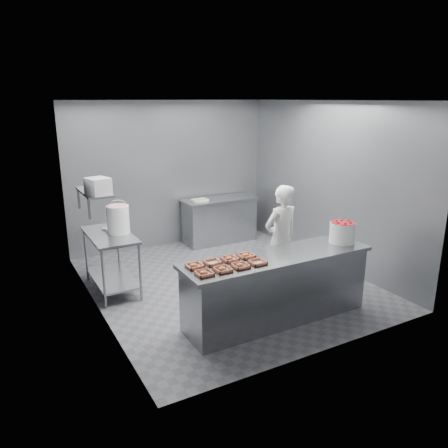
{
  "coord_description": "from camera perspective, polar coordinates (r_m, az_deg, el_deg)",
  "views": [
    {
      "loc": [
        -3.14,
        -5.61,
        2.83
      ],
      "look_at": [
        -0.15,
        -0.2,
        1.05
      ],
      "focal_mm": 35.0,
      "sensor_mm": 36.0,
      "label": 1
    }
  ],
  "objects": [
    {
      "name": "wall_left",
      "position": [
        5.9,
        -16.88,
        1.38
      ],
      "size": [
        0.04,
        4.5,
        2.8
      ],
      "primitive_type": "cube",
      "color": "slate",
      "rests_on": "ground"
    },
    {
      "name": "appliance",
      "position": [
        6.19,
        -16.13,
        4.77
      ],
      "size": [
        0.34,
        0.36,
        0.23
      ],
      "primitive_type": "cube",
      "rotation": [
        0.0,
        0.0,
        0.27
      ],
      "color": "gray",
      "rests_on": "wall_shelf"
    },
    {
      "name": "bucket_lid",
      "position": [
        6.77,
        -13.77,
        -0.81
      ],
      "size": [
        0.42,
        0.42,
        0.03
      ],
      "primitive_type": "cylinder",
      "rotation": [
        0.0,
        0.0,
        -0.29
      ],
      "color": "silver",
      "rests_on": "prep_table"
    },
    {
      "name": "back_counter",
      "position": [
        8.85,
        -0.59,
        0.53
      ],
      "size": [
        1.5,
        0.6,
        0.9
      ],
      "color": "slate",
      "rests_on": "ground"
    },
    {
      "name": "tray_3",
      "position": [
        5.31,
        4.41,
        -5.01
      ],
      "size": [
        0.19,
        0.18,
        0.04
      ],
      "color": "tan",
      "rests_on": "service_counter"
    },
    {
      "name": "paper_stack",
      "position": [
        8.54,
        -3.2,
        3.16
      ],
      "size": [
        0.3,
        0.23,
        0.04
      ],
      "primitive_type": "cube",
      "rotation": [
        0.0,
        0.0,
        0.02
      ],
      "color": "silver",
      "rests_on": "back_counter"
    },
    {
      "name": "tray_0",
      "position": [
        4.98,
        -2.62,
        -6.44
      ],
      "size": [
        0.19,
        0.18,
        0.06
      ],
      "color": "tan",
      "rests_on": "service_counter"
    },
    {
      "name": "tray_1",
      "position": [
        5.08,
        -0.18,
        -5.94
      ],
      "size": [
        0.19,
        0.18,
        0.06
      ],
      "color": "tan",
      "rests_on": "service_counter"
    },
    {
      "name": "ceiling",
      "position": [
        6.43,
        0.36,
        15.85
      ],
      "size": [
        4.5,
        4.5,
        0.0
      ],
      "primitive_type": "plane",
      "rotation": [
        3.14,
        0.0,
        0.0
      ],
      "color": "white",
      "rests_on": "wall_back"
    },
    {
      "name": "tray_5",
      "position": [
        5.29,
        -1.51,
        -5.04
      ],
      "size": [
        0.19,
        0.18,
        0.04
      ],
      "color": "tan",
      "rests_on": "service_counter"
    },
    {
      "name": "worker",
      "position": [
        6.55,
        7.42,
        -1.94
      ],
      "size": [
        0.64,
        0.46,
        1.63
      ],
      "primitive_type": "imported",
      "rotation": [
        0.0,
        0.0,
        3.27
      ],
      "color": "silver",
      "rests_on": "ground"
    },
    {
      "name": "wall_right",
      "position": [
        7.74,
        13.42,
        5.03
      ],
      "size": [
        0.04,
        4.5,
        2.8
      ],
      "primitive_type": "cube",
      "color": "slate",
      "rests_on": "ground"
    },
    {
      "name": "tray_6",
      "position": [
        5.4,
        0.73,
        -4.57
      ],
      "size": [
        0.19,
        0.18,
        0.06
      ],
      "color": "tan",
      "rests_on": "service_counter"
    },
    {
      "name": "glaze_bucket",
      "position": [
        6.63,
        -13.67,
        0.68
      ],
      "size": [
        0.34,
        0.33,
        0.5
      ],
      "color": "silver",
      "rests_on": "prep_table"
    },
    {
      "name": "floor",
      "position": [
        7.02,
        0.32,
        -7.65
      ],
      "size": [
        4.5,
        4.5,
        0.0
      ],
      "primitive_type": "plane",
      "color": "#4C4C51",
      "rests_on": "ground"
    },
    {
      "name": "wall_back",
      "position": [
        8.58,
        -7.06,
        6.4
      ],
      "size": [
        4.0,
        0.04,
        2.8
      ],
      "primitive_type": "cube",
      "color": "slate",
      "rests_on": "ground"
    },
    {
      "name": "strawberry_tub",
      "position": [
        6.25,
        15.21,
        -0.97
      ],
      "size": [
        0.35,
        0.35,
        0.29
      ],
      "color": "silver",
      "rests_on": "service_counter"
    },
    {
      "name": "rag",
      "position": [
        6.91,
        -15.04,
        -0.57
      ],
      "size": [
        0.15,
        0.13,
        0.02
      ],
      "primitive_type": "cube",
      "rotation": [
        0.0,
        0.0,
        -0.05
      ],
      "color": "#CCB28C",
      "rests_on": "prep_table"
    },
    {
      "name": "service_counter",
      "position": [
        5.8,
        6.92,
        -8.2
      ],
      "size": [
        2.6,
        0.7,
        0.9
      ],
      "color": "slate",
      "rests_on": "ground"
    },
    {
      "name": "wall_shelf",
      "position": [
        6.47,
        -16.6,
        4.04
      ],
      "size": [
        0.35,
        0.9,
        0.03
      ],
      "primitive_type": "cube",
      "color": "slate",
      "rests_on": "wall_left"
    },
    {
      "name": "prep_table",
      "position": [
        6.76,
        -14.55,
        -3.74
      ],
      "size": [
        0.6,
        1.2,
        0.9
      ],
      "color": "slate",
      "rests_on": "ground"
    },
    {
      "name": "tray_4",
      "position": [
        5.19,
        -3.9,
        -5.47
      ],
      "size": [
        0.19,
        0.18,
        0.06
      ],
      "color": "tan",
      "rests_on": "service_counter"
    },
    {
      "name": "tray_7",
      "position": [
        5.51,
        2.91,
        -4.14
      ],
      "size": [
        0.19,
        0.18,
        0.06
      ],
      "color": "tan",
      "rests_on": "service_counter"
    },
    {
      "name": "tray_2",
      "position": [
        5.19,
        2.16,
        -5.46
      ],
      "size": [
        0.19,
        0.18,
        0.06
      ],
      "color": "tan",
      "rests_on": "service_counter"
    }
  ]
}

